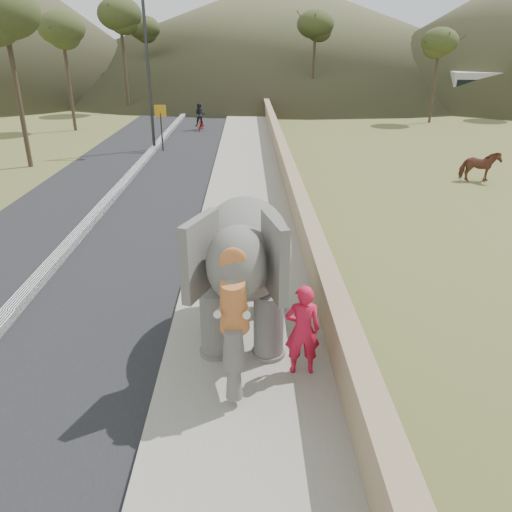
{
  "coord_description": "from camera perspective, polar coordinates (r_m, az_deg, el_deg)",
  "views": [
    {
      "loc": [
        0.05,
        -8.85,
        5.35
      ],
      "look_at": [
        0.2,
        -0.3,
        1.7
      ],
      "focal_mm": 35.0,
      "sensor_mm": 36.0,
      "label": 1
    }
  ],
  "objects": [
    {
      "name": "ground",
      "position": [
        10.35,
        -1.15,
        -8.05
      ],
      "size": [
        160.0,
        160.0,
        0.0
      ],
      "primitive_type": "plane",
      "color": "olive",
      "rests_on": "ground"
    },
    {
      "name": "road",
      "position": [
        20.24,
        -15.54,
        6.97
      ],
      "size": [
        7.0,
        120.0,
        0.03
      ],
      "primitive_type": "cube",
      "color": "black",
      "rests_on": "ground"
    },
    {
      "name": "median",
      "position": [
        20.21,
        -15.57,
        7.23
      ],
      "size": [
        0.35,
        120.0,
        0.22
      ],
      "primitive_type": "cube",
      "color": "black",
      "rests_on": "ground"
    },
    {
      "name": "walkway",
      "position": [
        19.58,
        -1.13,
        7.47
      ],
      "size": [
        3.0,
        120.0,
        0.15
      ],
      "primitive_type": "cube",
      "color": "#9E9687",
      "rests_on": "ground"
    },
    {
      "name": "parapet",
      "position": [
        19.52,
        3.77,
        8.82
      ],
      "size": [
        0.3,
        120.0,
        1.1
      ],
      "primitive_type": "cube",
      "color": "tan",
      "rests_on": "ground"
    },
    {
      "name": "lamppost",
      "position": [
        27.77,
        -11.68,
        21.69
      ],
      "size": [
        1.76,
        0.36,
        8.0
      ],
      "color": "#2F2E34",
      "rests_on": "ground"
    },
    {
      "name": "signboard",
      "position": [
        27.74,
        -10.82,
        15.04
      ],
      "size": [
        0.6,
        0.08,
        2.4
      ],
      "color": "#2D2D33",
      "rests_on": "ground"
    },
    {
      "name": "cow",
      "position": [
        23.02,
        24.18,
        9.31
      ],
      "size": [
        1.57,
        0.81,
        1.28
      ],
      "primitive_type": "imported",
      "rotation": [
        0.0,
        0.0,
        1.49
      ],
      "color": "brown",
      "rests_on": "ground"
    },
    {
      "name": "distant_car",
      "position": [
        48.55,
        19.7,
        16.37
      ],
      "size": [
        4.27,
        1.81,
        1.44
      ],
      "primitive_type": "imported",
      "rotation": [
        0.0,
        0.0,
        1.6
      ],
      "color": "silver",
      "rests_on": "ground"
    },
    {
      "name": "hill_far",
      "position": [
        79.03,
        2.83,
        24.29
      ],
      "size": [
        80.0,
        80.0,
        14.0
      ],
      "primitive_type": "cone",
      "color": "brown",
      "rests_on": "ground"
    },
    {
      "name": "elephant_and_man",
      "position": [
        9.32,
        -1.11,
        -1.17
      ],
      "size": [
        2.35,
        3.95,
        2.76
      ],
      "color": "slate",
      "rests_on": "ground"
    },
    {
      "name": "motorcyclist",
      "position": [
        34.49,
        -6.36,
        15.21
      ],
      "size": [
        0.78,
        1.61,
        1.76
      ],
      "color": "maroon",
      "rests_on": "ground"
    },
    {
      "name": "trees",
      "position": [
        37.61,
        1.14,
        21.01
      ],
      "size": [
        48.27,
        43.09,
        8.98
      ],
      "color": "#473828",
      "rests_on": "ground"
    }
  ]
}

